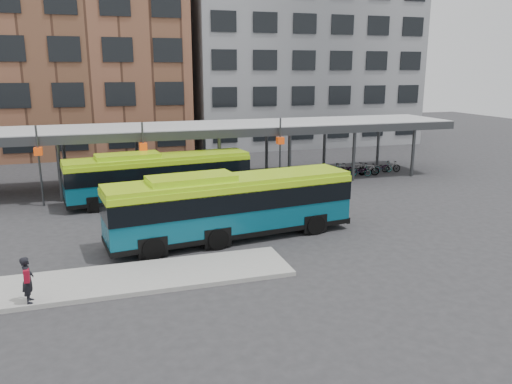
# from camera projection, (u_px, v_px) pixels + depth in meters

# --- Properties ---
(ground) EXTENTS (120.00, 120.00, 0.00)m
(ground) POSITION_uv_depth(u_px,v_px,m) (231.00, 243.00, 23.42)
(ground) COLOR #28282B
(ground) RESTS_ON ground
(boarding_island) EXTENTS (14.00, 3.00, 0.18)m
(boarding_island) POSITION_uv_depth(u_px,v_px,m) (111.00, 281.00, 19.02)
(boarding_island) COLOR gray
(boarding_island) RESTS_ON ground
(canopy) EXTENTS (40.00, 6.53, 4.80)m
(canopy) POSITION_uv_depth(u_px,v_px,m) (182.00, 129.00, 34.39)
(canopy) COLOR #999B9E
(canopy) RESTS_ON ground
(building_brick) EXTENTS (26.00, 14.00, 22.00)m
(building_brick) POSITION_uv_depth(u_px,v_px,m) (43.00, 36.00, 47.52)
(building_brick) COLOR brown
(building_brick) RESTS_ON ground
(building_grey) EXTENTS (24.00, 14.00, 20.00)m
(building_grey) POSITION_uv_depth(u_px,v_px,m) (296.00, 50.00, 55.32)
(building_grey) COLOR slate
(building_grey) RESTS_ON ground
(bus_front) EXTENTS (12.07, 3.98, 3.27)m
(bus_front) POSITION_uv_depth(u_px,v_px,m) (231.00, 204.00, 23.71)
(bus_front) COLOR #08485C
(bus_front) RESTS_ON ground
(bus_rear) EXTENTS (11.37, 3.73, 3.08)m
(bus_rear) POSITION_uv_depth(u_px,v_px,m) (159.00, 175.00, 30.63)
(bus_rear) COLOR #08485C
(bus_rear) RESTS_ON ground
(pedestrian) EXTENTS (0.42, 0.65, 1.64)m
(pedestrian) POSITION_uv_depth(u_px,v_px,m) (28.00, 279.00, 16.89)
(pedestrian) COLOR black
(pedestrian) RESTS_ON boarding_island
(bike_rack) EXTENTS (7.05, 1.58, 0.99)m
(bike_rack) POSITION_uv_depth(u_px,v_px,m) (357.00, 169.00, 38.31)
(bike_rack) COLOR slate
(bike_rack) RESTS_ON ground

